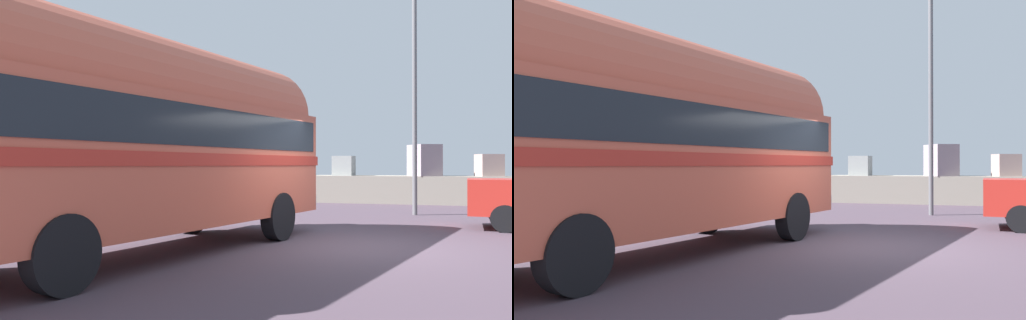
# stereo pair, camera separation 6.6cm
# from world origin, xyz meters

# --- Properties ---
(ground) EXTENTS (32.00, 26.00, 0.02)m
(ground) POSITION_xyz_m (0.00, 0.00, 0.01)
(ground) COLOR #483946
(breakwater) EXTENTS (31.36, 2.33, 2.49)m
(breakwater) POSITION_xyz_m (-0.15, 11.79, 0.71)
(breakwater) COLOR gray
(breakwater) RESTS_ON ground
(vintage_coach) EXTENTS (4.46, 8.91, 3.70)m
(vintage_coach) POSITION_xyz_m (-3.24, -1.86, 2.05)
(vintage_coach) COLOR black
(vintage_coach) RESTS_ON ground
(lamp_post) EXTENTS (1.07, 0.36, 7.28)m
(lamp_post) POSITION_xyz_m (1.01, 6.69, 4.05)
(lamp_post) COLOR #5B5B60
(lamp_post) RESTS_ON ground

